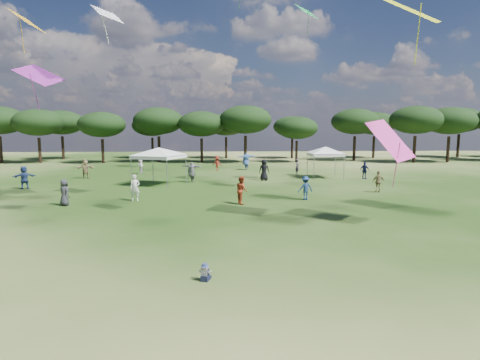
% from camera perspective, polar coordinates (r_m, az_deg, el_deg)
% --- Properties ---
extents(ground, '(140.00, 140.00, 0.00)m').
position_cam_1_polar(ground, '(10.24, -1.62, -19.04)').
color(ground, '#274615').
rests_on(ground, ground).
extents(tree_line, '(108.78, 17.63, 7.77)m').
position_cam_1_polar(tree_line, '(56.64, -0.31, 8.25)').
color(tree_line, black).
rests_on(tree_line, ground).
extents(tent_left, '(6.27, 6.27, 3.32)m').
position_cam_1_polar(tent_left, '(32.91, -11.46, 4.33)').
color(tent_left, gray).
rests_on(tent_left, ground).
extents(tent_right, '(5.85, 5.85, 3.18)m').
position_cam_1_polar(tent_right, '(37.83, 12.07, 4.48)').
color(tent_right, gray).
rests_on(tent_right, ground).
extents(toddler, '(0.40, 0.43, 0.53)m').
position_cam_1_polar(toddler, '(12.39, -4.97, -13.04)').
color(toddler, black).
rests_on(toddler, ground).
extents(festival_crowd, '(29.08, 21.22, 1.91)m').
position_cam_1_polar(festival_crowd, '(35.35, -6.00, 1.35)').
color(festival_crowd, black).
rests_on(festival_crowd, ground).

